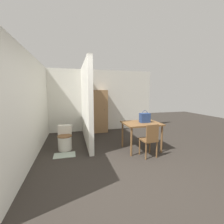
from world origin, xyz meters
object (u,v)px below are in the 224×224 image
dining_table (141,126)px  handbag (145,118)px  wooden_chair (150,139)px  toilet (65,139)px  wooden_cabinet (99,111)px

dining_table → handbag: handbag is taller
wooden_chair → handbag: 0.68m
toilet → wooden_cabinet: wooden_cabinet is taller
toilet → wooden_cabinet: (1.27, 1.60, 0.56)m
toilet → dining_table: bearing=-15.9°
handbag → dining_table: bearing=178.6°
wooden_chair → toilet: size_ratio=1.30×
handbag → wooden_cabinet: (-0.89, 2.19, -0.06)m
toilet → handbag: bearing=-15.3°
toilet → wooden_cabinet: size_ratio=0.39×
toilet → handbag: (2.16, -0.59, 0.62)m
wooden_chair → toilet: wooden_chair is taller
wooden_chair → wooden_cabinet: 2.84m
toilet → handbag: size_ratio=1.92×
handbag → wooden_cabinet: size_ratio=0.20×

